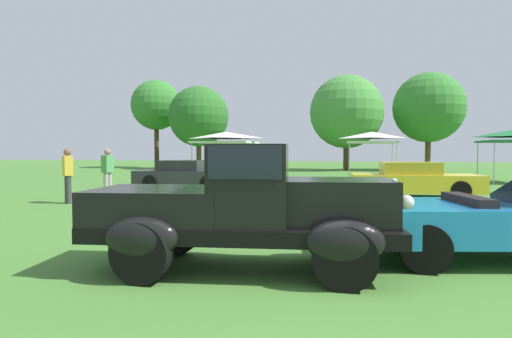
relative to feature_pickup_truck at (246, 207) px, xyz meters
name	(u,v)px	position (x,y,z in m)	size (l,w,h in m)	color
ground_plane	(270,271)	(0.34, -0.01, -0.86)	(120.00, 120.00, 0.00)	#42752D
feature_pickup_truck	(246,207)	(0.00, 0.00, 0.00)	(4.27, 2.21, 1.70)	black
neighbor_convertible	(504,220)	(3.63, 1.42, -0.28)	(4.73, 2.59, 1.40)	#1E7AB7
show_car_charcoal	(184,175)	(-5.46, 10.92, -0.26)	(4.14, 2.08, 1.22)	#28282D
show_car_yellow	(414,180)	(3.53, 9.90, -0.26)	(4.36, 1.94, 1.22)	yellow
spectator_near_truck	(108,171)	(-6.93, 7.62, 0.05)	(0.28, 0.42, 1.69)	#9E998E
spectator_between_cars	(68,174)	(-7.10, 5.74, 0.05)	(0.46, 0.45, 1.69)	#383838
canopy_tent_left_field	(225,137)	(-5.64, 17.50, 1.56)	(3.27, 3.27, 2.71)	#B7B7BC
canopy_tent_center_field	(372,137)	(2.55, 19.23, 1.56)	(2.77, 2.77, 2.71)	#B7B7BC
treeline_far_left	(156,105)	(-16.82, 31.52, 5.11)	(4.75, 4.75, 8.38)	#47331E
treeline_mid_left	(199,117)	(-11.81, 29.59, 3.80)	(5.33, 5.33, 7.34)	#47331E
treeline_center	(346,112)	(1.00, 29.81, 3.96)	(6.01, 6.01, 7.84)	#47331E
treeline_mid_right	(429,108)	(7.58, 31.14, 4.30)	(5.73, 5.73, 8.04)	brown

